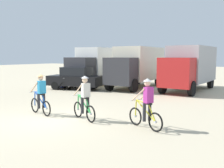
% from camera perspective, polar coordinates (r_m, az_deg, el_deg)
% --- Properties ---
extents(ground_plane, '(120.00, 120.00, 0.00)m').
position_cam_1_polar(ground_plane, '(10.81, -14.12, -7.76)').
color(ground_plane, beige).
extents(box_truck_white_box, '(2.44, 6.77, 3.35)m').
position_cam_1_polar(box_truck_white_box, '(23.05, -2.87, 4.51)').
color(box_truck_white_box, white).
rests_on(box_truck_white_box, ground).
extents(box_truck_cream_rv, '(2.47, 6.78, 3.35)m').
position_cam_1_polar(box_truck_cream_rv, '(20.93, 5.73, 4.31)').
color(box_truck_cream_rv, beige).
rests_on(box_truck_cream_rv, ground).
extents(box_truck_grey_hauler, '(2.70, 6.86, 3.35)m').
position_cam_1_polar(box_truck_grey_hauler, '(20.00, 17.26, 3.97)').
color(box_truck_grey_hauler, '#9E9EA3').
rests_on(box_truck_grey_hauler, ground).
extents(sedan_parked, '(4.47, 2.60, 1.76)m').
position_cam_1_polar(sedan_parked, '(19.90, -8.29, 1.31)').
color(sedan_parked, black).
rests_on(sedan_parked, ground).
extents(cyclist_orange_shirt, '(1.69, 0.61, 1.82)m').
position_cam_1_polar(cyclist_orange_shirt, '(11.60, -15.86, -2.59)').
color(cyclist_orange_shirt, black).
rests_on(cyclist_orange_shirt, ground).
extents(cyclist_cowboy_hat, '(1.62, 0.79, 1.82)m').
position_cam_1_polar(cyclist_cowboy_hat, '(10.25, -6.23, -3.54)').
color(cyclist_cowboy_hat, black).
rests_on(cyclist_cowboy_hat, ground).
extents(cyclist_near_camera, '(1.62, 0.79, 1.82)m').
position_cam_1_polar(cyclist_near_camera, '(9.05, 7.79, -4.87)').
color(cyclist_near_camera, black).
rests_on(cyclist_near_camera, ground).
extents(bicycle_spare, '(1.62, 0.78, 0.97)m').
position_cam_1_polar(bicycle_spare, '(19.28, -9.40, -0.31)').
color(bicycle_spare, black).
rests_on(bicycle_spare, ground).
extents(supply_crate, '(0.73, 0.67, 0.62)m').
position_cam_1_polar(supply_crate, '(21.38, -11.41, 0.05)').
color(supply_crate, '#4C5199').
rests_on(supply_crate, ground).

